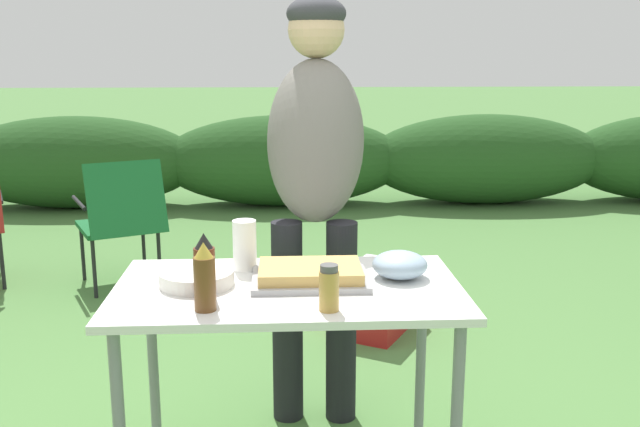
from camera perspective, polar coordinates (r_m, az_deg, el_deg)
The scene contains 12 objects.
shrub_hedge at distance 6.97m, azimuth -2.95°, elevation 4.25°, with size 14.40×0.90×0.88m.
folding_table at distance 2.30m, azimuth -2.55°, elevation -7.61°, with size 1.10×0.64×0.74m.
food_tray at distance 2.30m, azimuth -0.80°, elevation -4.91°, with size 0.37×0.27×0.06m.
plate_stack at distance 2.30m, azimuth -9.82°, elevation -5.10°, with size 0.24×0.24×0.05m, color white.
mixing_bowl at distance 2.35m, azimuth 6.40°, elevation -4.09°, with size 0.18×0.18×0.09m, color #99B2CC.
paper_cup_stack at distance 2.42m, azimuth -6.05°, elevation -2.55°, with size 0.08×0.08×0.17m, color white.
beer_bottle at distance 2.06m, azimuth -9.22°, elevation -5.13°, with size 0.06×0.06×0.20m.
bbq_sauce_bottle at distance 2.14m, azimuth -9.21°, elevation -4.38°, with size 0.06×0.06×0.21m.
spice_jar at distance 2.04m, azimuth 0.73°, elevation -6.00°, with size 0.06×0.06×0.14m.
standing_person_in_dark_puffer at distance 2.83m, azimuth -0.36°, elevation 4.38°, with size 0.42×0.53×1.68m.
camp_chair_near_hedge at distance 4.59m, azimuth -15.60°, elevation -0.27°, with size 0.66×0.73×0.83m.
cooler_box at distance 3.87m, azimuth 4.52°, elevation -6.81°, with size 0.52×0.58×0.34m.
Camera 1 is at (-0.01, -2.16, 1.46)m, focal length 40.00 mm.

